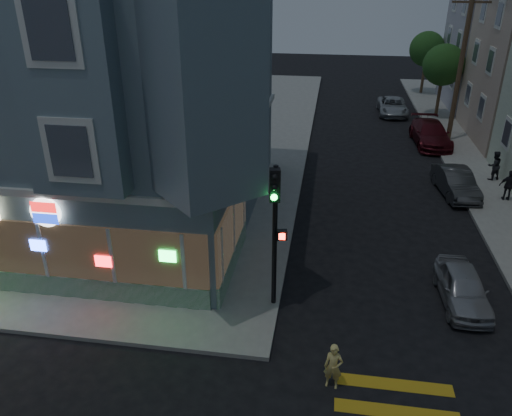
% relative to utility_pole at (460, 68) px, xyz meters
% --- Properties ---
extents(ground, '(120.00, 120.00, 0.00)m').
position_rel_utility_pole_xyz_m(ground, '(-12.00, -24.00, -4.80)').
color(ground, black).
rests_on(ground, ground).
extents(sidewalk_nw, '(33.00, 42.00, 0.15)m').
position_rel_utility_pole_xyz_m(sidewalk_nw, '(-25.50, -1.00, -4.72)').
color(sidewalk_nw, gray).
rests_on(sidewalk_nw, ground).
extents(corner_building, '(14.60, 14.60, 11.40)m').
position_rel_utility_pole_xyz_m(corner_building, '(-18.00, -13.02, 1.02)').
color(corner_building, slate).
rests_on(corner_building, sidewalk_nw).
extents(utility_pole, '(2.20, 0.30, 9.00)m').
position_rel_utility_pole_xyz_m(utility_pole, '(0.00, 0.00, 0.00)').
color(utility_pole, '#4C3826').
rests_on(utility_pole, sidewalk_ne).
extents(street_tree_near, '(3.00, 3.00, 5.30)m').
position_rel_utility_pole_xyz_m(street_tree_near, '(0.20, 6.00, -0.86)').
color(street_tree_near, '#4C3826').
rests_on(street_tree_near, sidewalk_ne).
extents(street_tree_far, '(3.00, 3.00, 5.30)m').
position_rel_utility_pole_xyz_m(street_tree_far, '(0.20, 14.00, -0.86)').
color(street_tree_far, '#4C3826').
rests_on(street_tree_far, sidewalk_ne).
extents(running_child, '(0.54, 0.39, 1.38)m').
position_rel_utility_pole_xyz_m(running_child, '(-7.18, -22.65, -4.11)').
color(running_child, '#E6D376').
rests_on(running_child, ground).
extents(pedestrian_a, '(0.93, 0.85, 1.57)m').
position_rel_utility_pole_xyz_m(pedestrian_a, '(1.00, -6.73, -3.86)').
color(pedestrian_a, black).
rests_on(pedestrian_a, sidewalk_ne).
extents(pedestrian_b, '(0.90, 0.40, 1.51)m').
position_rel_utility_pole_xyz_m(pedestrian_b, '(1.00, -9.37, -3.89)').
color(pedestrian_b, black).
rests_on(pedestrian_b, sidewalk_ne).
extents(parked_car_a, '(1.54, 3.58, 1.20)m').
position_rel_utility_pole_xyz_m(parked_car_a, '(-2.90, -18.13, -4.19)').
color(parked_car_a, '#A4A5AB').
rests_on(parked_car_a, ground).
extents(parked_car_b, '(1.89, 4.13, 1.31)m').
position_rel_utility_pole_xyz_m(parked_car_b, '(-1.30, -8.75, -4.14)').
color(parked_car_b, '#353739').
rests_on(parked_car_b, ground).
extents(parked_car_c, '(2.32, 5.16, 1.47)m').
position_rel_utility_pole_xyz_m(parked_car_c, '(-1.30, -0.77, -4.06)').
color(parked_car_c, '#52121B').
rests_on(parked_car_c, ground).
extents(parked_car_d, '(2.14, 4.57, 1.27)m').
position_rel_utility_pole_xyz_m(parked_car_d, '(-3.03, 6.51, -4.16)').
color(parked_car_d, '#A3A8AD').
rests_on(parked_car_d, ground).
extents(traffic_signal, '(0.60, 0.55, 4.93)m').
position_rel_utility_pole_xyz_m(traffic_signal, '(-9.18, -19.44, -1.31)').
color(traffic_signal, black).
rests_on(traffic_signal, sidewalk_nw).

